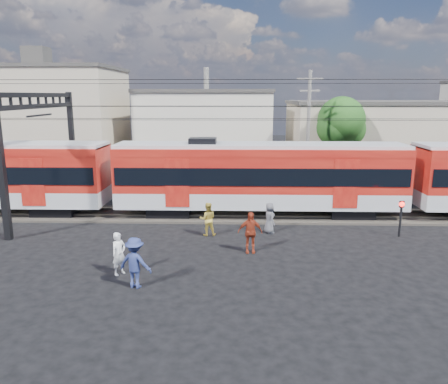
{
  "coord_description": "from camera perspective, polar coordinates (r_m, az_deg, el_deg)",
  "views": [
    {
      "loc": [
        0.93,
        -16.23,
        6.8
      ],
      "look_at": [
        0.33,
        5.0,
        2.07
      ],
      "focal_mm": 35.0,
      "sensor_mm": 36.0,
      "label": 1
    }
  ],
  "objects": [
    {
      "name": "ground",
      "position": [
        17.62,
        -1.55,
        -10.16
      ],
      "size": [
        120.0,
        120.0,
        0.0
      ],
      "primitive_type": "plane",
      "color": "black",
      "rests_on": "ground"
    },
    {
      "name": "pedestrian_d",
      "position": [
        19.21,
        3.42,
        -5.27
      ],
      "size": [
        1.12,
        0.53,
        1.86
      ],
      "primitive_type": "imported",
      "rotation": [
        0.0,
        0.0,
        0.07
      ],
      "color": "maroon",
      "rests_on": "ground"
    },
    {
      "name": "building_midwest",
      "position": [
        43.44,
        -2.27,
        8.39
      ],
      "size": [
        12.24,
        12.24,
        7.3
      ],
      "color": "beige",
      "rests_on": "ground"
    },
    {
      "name": "building_mideast",
      "position": [
        42.45,
        19.7,
        6.9
      ],
      "size": [
        16.32,
        10.2,
        6.3
      ],
      "color": "tan",
      "rests_on": "ground"
    },
    {
      "name": "rail_near",
      "position": [
        24.41,
        -0.62,
        -3.19
      ],
      "size": [
        70.0,
        0.12,
        0.12
      ],
      "primitive_type": "cube",
      "color": "#59544C",
      "rests_on": "track_bed"
    },
    {
      "name": "track_bed",
      "position": [
        25.17,
        -0.55,
        -2.99
      ],
      "size": [
        70.0,
        3.4,
        0.12
      ],
      "primitive_type": "cube",
      "color": "#2D2823",
      "rests_on": "ground"
    },
    {
      "name": "pedestrian_a",
      "position": [
        17.42,
        -13.56,
        -7.82
      ],
      "size": [
        0.69,
        0.73,
        1.68
      ],
      "primitive_type": "imported",
      "rotation": [
        0.0,
        0.0,
        0.91
      ],
      "color": "white",
      "rests_on": "ground"
    },
    {
      "name": "pedestrian_c",
      "position": [
        16.12,
        -11.54,
        -9.05
      ],
      "size": [
        1.35,
        0.99,
        1.87
      ],
      "primitive_type": "imported",
      "rotation": [
        0.0,
        0.0,
        2.87
      ],
      "color": "navy",
      "rests_on": "ground"
    },
    {
      "name": "crossing_signal",
      "position": [
        22.87,
        22.12,
        -2.43
      ],
      "size": [
        0.26,
        0.26,
        1.81
      ],
      "color": "black",
      "rests_on": "ground"
    },
    {
      "name": "utility_pole_mid",
      "position": [
        31.72,
        10.94,
        8.23
      ],
      "size": [
        1.8,
        0.24,
        8.5
      ],
      "color": "slate",
      "rests_on": "ground"
    },
    {
      "name": "pedestrian_e",
      "position": [
        22.01,
        5.95,
        -3.4
      ],
      "size": [
        0.75,
        0.89,
        1.56
      ],
      "primitive_type": "imported",
      "rotation": [
        0.0,
        0.0,
        1.97
      ],
      "color": "#535358",
      "rests_on": "ground"
    },
    {
      "name": "commuter_train",
      "position": [
        24.67,
        5.18,
        2.23
      ],
      "size": [
        50.3,
        3.08,
        4.17
      ],
      "color": "black",
      "rests_on": "ground"
    },
    {
      "name": "catenary",
      "position": [
        26.11,
        -20.12,
        8.14
      ],
      "size": [
        70.0,
        9.3,
        7.52
      ],
      "color": "black",
      "rests_on": "ground"
    },
    {
      "name": "building_west",
      "position": [
        44.1,
        -22.65,
        8.81
      ],
      "size": [
        14.28,
        10.2,
        9.3
      ],
      "color": "tan",
      "rests_on": "ground"
    },
    {
      "name": "rail_far",
      "position": [
        25.86,
        -0.49,
        -2.29
      ],
      "size": [
        70.0,
        0.12,
        0.12
      ],
      "primitive_type": "cube",
      "color": "#59544C",
      "rests_on": "track_bed"
    },
    {
      "name": "pedestrian_b",
      "position": [
        21.53,
        -2.14,
        -3.55
      ],
      "size": [
        0.87,
        0.71,
        1.66
      ],
      "primitive_type": "imported",
      "rotation": [
        0.0,
        0.0,
        3.25
      ],
      "color": "gold",
      "rests_on": "ground"
    },
    {
      "name": "tree_near",
      "position": [
        35.36,
        15.3,
        8.64
      ],
      "size": [
        3.82,
        3.64,
        6.72
      ],
      "color": "#382619",
      "rests_on": "ground"
    }
  ]
}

